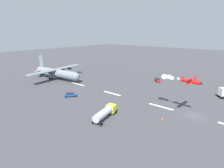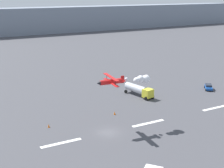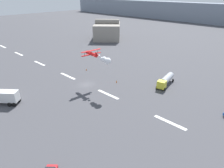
% 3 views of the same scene
% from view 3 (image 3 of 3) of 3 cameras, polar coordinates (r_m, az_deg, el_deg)
% --- Properties ---
extents(ground_plane, '(440.00, 440.00, 0.00)m').
position_cam_3_polar(ground_plane, '(65.46, -7.27, -0.10)').
color(ground_plane, '#424247').
rests_on(ground_plane, ground).
extents(runway_stripe_1, '(8.00, 0.90, 0.01)m').
position_cam_3_polar(runway_stripe_1, '(124.88, -28.28, 9.23)').
color(runway_stripe_1, white).
rests_on(runway_stripe_1, ground).
extents(runway_stripe_2, '(8.00, 0.90, 0.01)m').
position_cam_3_polar(runway_stripe_2, '(106.68, -24.65, 7.69)').
color(runway_stripe_2, white).
rests_on(runway_stripe_2, ground).
extents(runway_stripe_3, '(8.00, 0.90, 0.01)m').
position_cam_3_polar(runway_stripe_3, '(89.17, -19.59, 5.48)').
color(runway_stripe_3, white).
rests_on(runway_stripe_3, ground).
extents(runway_stripe_4, '(8.00, 0.90, 0.01)m').
position_cam_3_polar(runway_stripe_4, '(72.87, -12.25, 2.17)').
color(runway_stripe_4, white).
rests_on(runway_stripe_4, ground).
extents(runway_stripe_5, '(8.00, 0.90, 0.01)m').
position_cam_3_polar(runway_stripe_5, '(58.79, -1.10, -2.92)').
color(runway_stripe_5, white).
rests_on(runway_stripe_5, ground).
extents(runway_stripe_6, '(8.00, 0.90, 0.01)m').
position_cam_3_polar(runway_stripe_6, '(48.88, 15.93, -10.32)').
color(runway_stripe_6, white).
rests_on(runway_stripe_6, ground).
extents(stunt_biplane_red, '(11.79, 6.80, 2.22)m').
position_cam_3_polar(stunt_biplane_red, '(58.22, -3.36, 7.40)').
color(stunt_biplane_red, red).
extents(fuel_tanker_truck, '(4.29, 9.55, 2.90)m').
position_cam_3_polar(fuel_tanker_truck, '(65.79, 14.78, 1.03)').
color(fuel_tanker_truck, yellow).
rests_on(fuel_tanker_truck, ground).
extents(hangar_building, '(24.99, 25.52, 11.74)m').
position_cam_3_polar(hangar_building, '(128.19, -1.33, 14.69)').
color(hangar_building, gray).
rests_on(hangar_building, ground).
extents(traffic_cone_near, '(0.44, 0.44, 0.75)m').
position_cam_3_polar(traffic_cone_near, '(76.98, -7.20, 4.09)').
color(traffic_cone_near, orange).
rests_on(traffic_cone_near, ground).
extents(traffic_cone_far, '(0.44, 0.44, 0.75)m').
position_cam_3_polar(traffic_cone_far, '(66.21, 1.30, 0.75)').
color(traffic_cone_far, orange).
rests_on(traffic_cone_far, ground).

